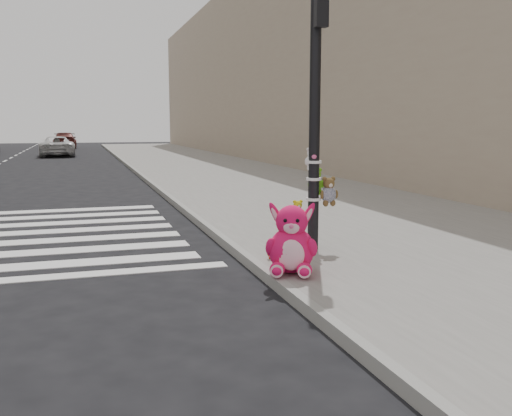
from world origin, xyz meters
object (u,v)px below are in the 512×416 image
object	(u,v)px
signal_pole	(316,138)
pink_bunny	(291,244)
car_white_near	(57,146)
red_teddy	(271,252)

from	to	relation	value
signal_pole	pink_bunny	world-z (taller)	signal_pole
pink_bunny	car_white_near	distance (m)	31.74
pink_bunny	car_white_near	bearing A→B (deg)	119.11
signal_pole	car_white_near	distance (m)	30.65
pink_bunny	red_teddy	xyz separation A→B (m)	(0.01, 0.82, -0.28)
signal_pole	red_teddy	size ratio (longest dim) A/B	21.39
pink_bunny	car_white_near	size ratio (longest dim) A/B	0.20
red_teddy	pink_bunny	bearing A→B (deg)	-99.64
signal_pole	red_teddy	world-z (taller)	signal_pole
signal_pole	red_teddy	xyz separation A→B (m)	(-0.83, -0.42, -1.55)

